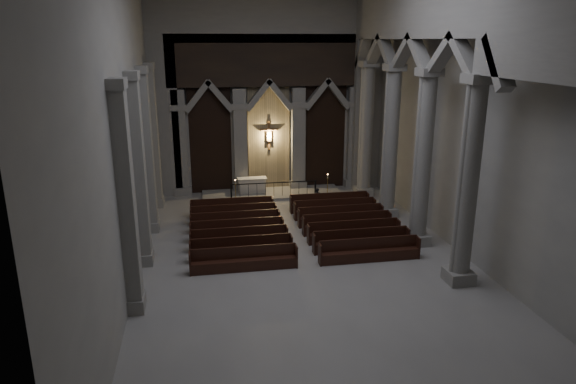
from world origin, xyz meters
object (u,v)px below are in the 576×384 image
object	(u,v)px
altar_rail	(274,187)
candle_stand_right	(327,192)
candle_stand_left	(236,198)
pews	(293,230)
worshipper	(317,199)
altar	(252,185)

from	to	relation	value
altar_rail	candle_stand_right	xyz separation A→B (m)	(3.16, -0.59, -0.26)
candle_stand_left	pews	xyz separation A→B (m)	(2.36, -5.39, -0.09)
candle_stand_right	worshipper	bearing A→B (deg)	-119.73
candle_stand_left	altar	bearing A→B (deg)	58.90
altar_rail	worshipper	distance (m)	3.22
candle_stand_left	candle_stand_right	bearing A→B (deg)	3.21
altar_rail	candle_stand_left	size ratio (longest dim) A/B	3.44
candle_stand_left	candle_stand_right	size ratio (longest dim) A/B	0.99
altar	candle_stand_left	distance (m)	2.25
candle_stand_right	candle_stand_left	bearing A→B (deg)	-176.79
candle_stand_left	worshipper	size ratio (longest dim) A/B	1.25
altar	worshipper	size ratio (longest dim) A/B	1.48
candle_stand_left	worshipper	bearing A→B (deg)	-18.98
worshipper	candle_stand_right	bearing A→B (deg)	78.63
pews	altar	bearing A→B (deg)	99.31
altar	worshipper	world-z (taller)	worshipper
candle_stand_left	candle_stand_right	xyz separation A→B (m)	(5.51, 0.31, 0.00)
candle_stand_right	pews	size ratio (longest dim) A/B	0.15
candle_stand_left	pews	bearing A→B (deg)	-66.40
altar_rail	candle_stand_left	xyz separation A→B (m)	(-2.36, -0.90, -0.27)
altar	candle_stand_right	size ratio (longest dim) A/B	1.17
worshipper	candle_stand_left	bearing A→B (deg)	179.38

